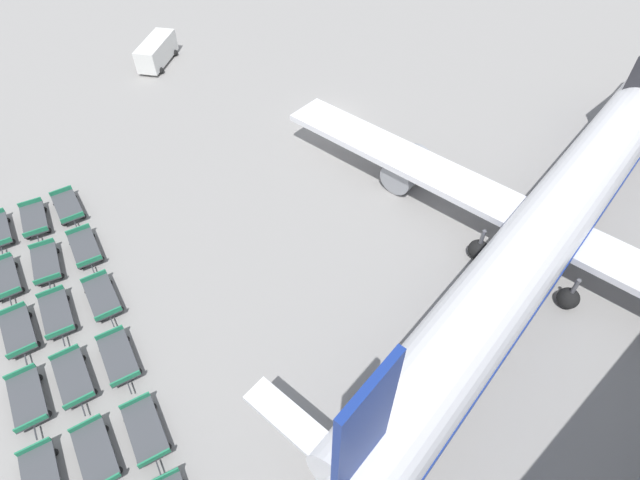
# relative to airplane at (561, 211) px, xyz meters

# --- Properties ---
(ground_plane) EXTENTS (500.00, 500.00, 0.00)m
(ground_plane) POSITION_rel_airplane_xyz_m (-19.46, -0.67, -3.05)
(ground_plane) COLOR gray
(airplane) EXTENTS (39.09, 46.30, 11.26)m
(airplane) POSITION_rel_airplane_xyz_m (0.00, 0.00, 0.00)
(airplane) COLOR white
(airplane) RESTS_ON ground_plane
(service_van) EXTENTS (4.78, 5.36, 2.23)m
(service_van) POSITION_rel_airplane_xyz_m (-37.09, -6.78, -1.84)
(service_van) COLOR white
(service_van) RESTS_ON ground_plane
(baggage_dolly_row_near_col_b) EXTENTS (3.95, 1.97, 0.92)m
(baggage_dolly_row_near_col_b) POSITION_rel_airplane_xyz_m (-19.44, -26.72, -2.57)
(baggage_dolly_row_near_col_b) COLOR #424449
(baggage_dolly_row_near_col_b) RESTS_ON ground_plane
(baggage_dolly_row_near_col_c) EXTENTS (3.95, 1.95, 0.92)m
(baggage_dolly_row_near_col_c) POSITION_rel_airplane_xyz_m (-15.18, -27.41, -2.57)
(baggage_dolly_row_near_col_c) COLOR #424449
(baggage_dolly_row_near_col_c) RESTS_ON ground_plane
(baggage_dolly_row_near_col_d) EXTENTS (3.95, 2.00, 0.92)m
(baggage_dolly_row_near_col_d) POSITION_rel_airplane_xyz_m (-10.98, -28.42, -2.57)
(baggage_dolly_row_near_col_d) COLOR #424449
(baggage_dolly_row_near_col_d) RESTS_ON ground_plane
(baggage_dolly_row_near_col_e) EXTENTS (3.95, 2.08, 0.92)m
(baggage_dolly_row_near_col_e) POSITION_rel_airplane_xyz_m (-6.80, -29.31, -2.57)
(baggage_dolly_row_near_col_e) COLOR #424449
(baggage_dolly_row_near_col_e) RESTS_ON ground_plane
(baggage_dolly_row_mid_a_col_a) EXTENTS (3.95, 2.18, 0.92)m
(baggage_dolly_row_mid_a_col_a) POSITION_rel_airplane_xyz_m (-23.22, -23.60, -2.57)
(baggage_dolly_row_mid_a_col_a) COLOR #424449
(baggage_dolly_row_mid_a_col_a) RESTS_ON ground_plane
(baggage_dolly_row_mid_a_col_b) EXTENTS (3.94, 2.24, 0.92)m
(baggage_dolly_row_mid_a_col_b) POSITION_rel_airplane_xyz_m (-18.97, -24.46, -2.57)
(baggage_dolly_row_mid_a_col_b) COLOR #424449
(baggage_dolly_row_mid_a_col_b) RESTS_ON ground_plane
(baggage_dolly_row_mid_a_col_c) EXTENTS (3.95, 2.10, 0.92)m
(baggage_dolly_row_mid_a_col_c) POSITION_rel_airplane_xyz_m (-14.94, -25.40, -2.57)
(baggage_dolly_row_mid_a_col_c) COLOR #424449
(baggage_dolly_row_mid_a_col_c) RESTS_ON ground_plane
(baggage_dolly_row_mid_a_col_d) EXTENTS (3.95, 1.97, 0.92)m
(baggage_dolly_row_mid_a_col_d) POSITION_rel_airplane_xyz_m (-10.59, -26.29, -2.57)
(baggage_dolly_row_mid_a_col_d) COLOR #424449
(baggage_dolly_row_mid_a_col_d) RESTS_ON ground_plane
(baggage_dolly_row_mid_a_col_e) EXTENTS (3.95, 1.98, 0.92)m
(baggage_dolly_row_mid_a_col_e) POSITION_rel_airplane_xyz_m (-6.27, -27.06, -2.57)
(baggage_dolly_row_mid_a_col_e) COLOR #424449
(baggage_dolly_row_mid_a_col_e) RESTS_ON ground_plane
(baggage_dolly_row_mid_b_col_a) EXTENTS (3.95, 1.93, 0.92)m
(baggage_dolly_row_mid_b_col_a) POSITION_rel_airplane_xyz_m (-22.94, -21.45, -2.57)
(baggage_dolly_row_mid_b_col_a) COLOR #424449
(baggage_dolly_row_mid_b_col_a) RESTS_ON ground_plane
(baggage_dolly_row_mid_b_col_b) EXTENTS (3.95, 2.03, 0.92)m
(baggage_dolly_row_mid_b_col_b) POSITION_rel_airplane_xyz_m (-18.63, -22.15, -2.57)
(baggage_dolly_row_mid_b_col_b) COLOR #424449
(baggage_dolly_row_mid_b_col_b) RESTS_ON ground_plane
(baggage_dolly_row_mid_b_col_c) EXTENTS (3.95, 1.98, 0.92)m
(baggage_dolly_row_mid_b_col_c) POSITION_rel_airplane_xyz_m (-14.35, -23.00, -2.57)
(baggage_dolly_row_mid_b_col_c) COLOR #424449
(baggage_dolly_row_mid_b_col_c) RESTS_ON ground_plane
(baggage_dolly_row_mid_b_col_d) EXTENTS (3.95, 2.05, 0.92)m
(baggage_dolly_row_mid_b_col_d) POSITION_rel_airplane_xyz_m (-10.14, -24.05, -2.57)
(baggage_dolly_row_mid_b_col_d) COLOR #424449
(baggage_dolly_row_mid_b_col_d) RESTS_ON ground_plane
(baggage_dolly_row_mid_b_col_e) EXTENTS (3.95, 2.07, 0.92)m
(baggage_dolly_row_mid_b_col_e) POSITION_rel_airplane_xyz_m (-5.76, -24.84, -2.57)
(baggage_dolly_row_mid_b_col_e) COLOR #424449
(baggage_dolly_row_mid_b_col_e) RESTS_ON ground_plane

